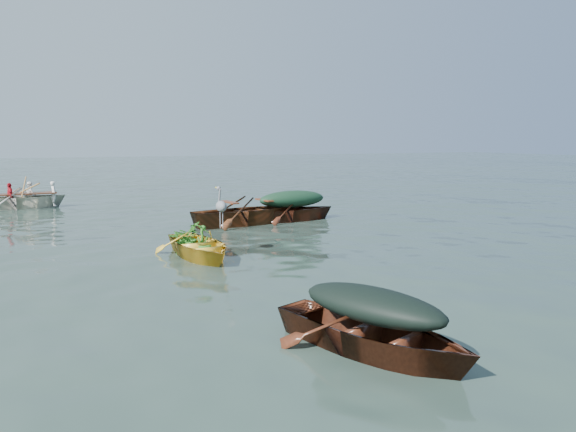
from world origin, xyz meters
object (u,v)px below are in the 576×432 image
rowed_boat (21,209)px  heron (221,213)px  dark_covered_boat (372,353)px  green_tarp_boat (292,221)px  open_wooden_boat (248,224)px  yellow_dinghy (199,257)px

rowed_boat → heron: heron is taller
dark_covered_boat → heron: bearing=67.5°
green_tarp_boat → open_wooden_boat: bearing=90.0°
rowed_boat → heron: size_ratio=4.70×
green_tarp_boat → rowed_boat: (-7.57, 6.87, 0.00)m
yellow_dinghy → heron: 1.06m
dark_covered_boat → open_wooden_boat: size_ratio=0.75×
yellow_dinghy → green_tarp_boat: bearing=40.3°
green_tarp_boat → dark_covered_boat: bearing=155.6°
dark_covered_boat → rowed_boat: rowed_boat is taller
open_wooden_boat → heron: (-2.05, -3.78, 0.90)m
open_wooden_boat → heron: heron is taller
dark_covered_boat → open_wooden_boat: open_wooden_boat is taller
green_tarp_boat → open_wooden_boat: (-1.50, -0.10, 0.00)m
rowed_boat → yellow_dinghy: bearing=-168.3°
yellow_dinghy → rowed_boat: bearing=104.0°
dark_covered_boat → heron: (0.21, 6.19, 0.90)m
rowed_boat → dark_covered_boat: bearing=-173.4°
dark_covered_boat → open_wooden_boat: (2.26, 9.98, 0.00)m
dark_covered_boat → open_wooden_boat: 10.23m
yellow_dinghy → open_wooden_boat: (2.59, 3.87, 0.00)m
dark_covered_boat → green_tarp_boat: (3.76, 10.08, 0.00)m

